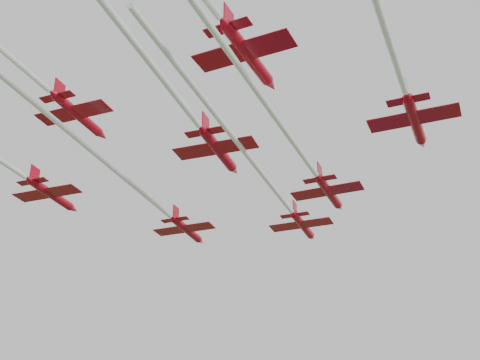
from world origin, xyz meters
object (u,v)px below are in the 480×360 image
(jet_row2_right, at_px, (286,132))
(jet_row3_right, at_px, (390,44))
(jet_row2_left, at_px, (133,185))
(jet_lead, at_px, (273,188))
(jet_row3_mid, at_px, (190,114))

(jet_row2_right, distance_m, jet_row3_right, 15.71)
(jet_row2_left, bearing_deg, jet_lead, 45.51)
(jet_row2_right, height_order, jet_row3_right, jet_row3_right)
(jet_lead, xyz_separation_m, jet_row3_right, (18.25, -25.80, -0.84))
(jet_lead, distance_m, jet_row3_mid, 19.69)
(jet_row3_right, bearing_deg, jet_row2_left, 159.64)
(jet_lead, bearing_deg, jet_row3_mid, -97.58)
(jet_row2_right, xyz_separation_m, jet_row3_right, (12.07, -10.01, 0.85))
(jet_row3_mid, bearing_deg, jet_row3_right, -17.14)
(jet_row2_left, height_order, jet_row2_right, jet_row2_right)
(jet_row2_left, height_order, jet_row3_mid, jet_row3_mid)
(jet_lead, distance_m, jet_row2_right, 17.04)
(jet_row2_left, distance_m, jet_row2_right, 19.40)
(jet_row2_left, xyz_separation_m, jet_row2_right, (19.10, -3.06, 1.56))
(jet_lead, height_order, jet_row2_left, jet_lead)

